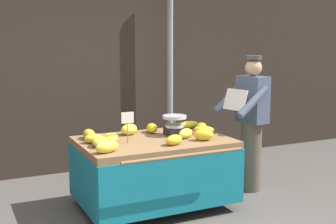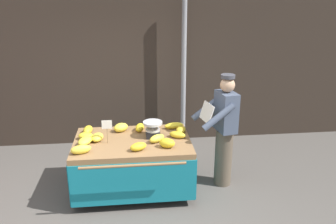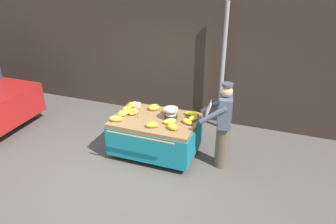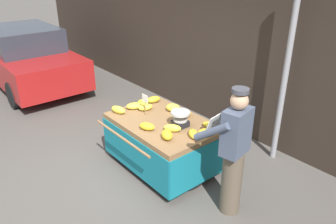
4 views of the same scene
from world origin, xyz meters
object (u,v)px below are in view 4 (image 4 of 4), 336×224
Objects in this scene: price_sign at (145,100)px; banana_bunch_11 at (211,126)px; parked_car at (27,58)px; weighing_scale at (180,119)px; banana_bunch_4 at (145,107)px; vendor_person at (233,153)px; banana_bunch_6 at (193,134)px; banana_bunch_7 at (172,128)px; banana_bunch_8 at (134,106)px; banana_bunch_2 at (184,114)px; banana_bunch_9 at (173,108)px; banana_cart at (163,133)px; banana_bunch_12 at (143,103)px; banana_bunch_5 at (206,132)px; banana_bunch_3 at (147,126)px; banana_bunch_10 at (153,100)px; street_pole at (285,75)px; banana_bunch_0 at (167,135)px.

price_sign is 1.10m from banana_bunch_11.
parked_car is at bearing -177.08° from price_sign.
weighing_scale is at bearing -140.06° from banana_bunch_11.
vendor_person reaches higher than banana_bunch_4.
banana_bunch_7 reaches higher than banana_bunch_6.
parked_car is (-4.50, -0.25, -0.10)m from banana_bunch_8.
banana_bunch_9 is (-0.29, 0.01, 0.01)m from banana_bunch_2.
banana_cart is at bearing -149.80° from banana_bunch_11.
banana_bunch_8 is at bearing -146.04° from banana_bunch_4.
banana_cart is 5.16m from parked_car.
banana_bunch_12 is (-1.31, -0.27, 0.00)m from banana_bunch_11.
banana_bunch_7 is at bearing -142.51° from banana_bunch_5.
parked_car is (-5.49, -0.22, -0.10)m from banana_bunch_7.
banana_bunch_10 is (-0.73, 0.67, 0.00)m from banana_bunch_3.
banana_bunch_6 is at bearing -113.21° from banana_bunch_5.
price_sign is at bearing -128.32° from street_pole.
banana_bunch_10 is at bearing 90.75° from banana_bunch_8.
banana_bunch_0 reaches higher than banana_bunch_2.
banana_bunch_4 is 0.85m from banana_bunch_7.
weighing_scale reaches higher than banana_bunch_6.
banana_bunch_8 reaches higher than banana_bunch_6.
banana_bunch_9 is 5.03m from parked_car.
vendor_person is (2.00, -0.30, 0.02)m from banana_bunch_10.
vendor_person reaches higher than banana_cart.
banana_bunch_0 is at bearing 0.18° from parked_car.
banana_bunch_0 is 0.55m from banana_bunch_5.
banana_bunch_6 is at bearing -30.80° from banana_bunch_2.
banana_bunch_4 is (-0.79, -0.05, -0.07)m from weighing_scale.
banana_bunch_9 is 0.49m from banana_bunch_10.
banana_bunch_0 is 0.95× the size of banana_bunch_5.
banana_bunch_2 is 0.93× the size of banana_bunch_7.
banana_bunch_2 is at bearing 149.20° from banana_bunch_6.
banana_bunch_2 is 1.02× the size of banana_bunch_5.
vendor_person is (1.04, -0.06, -0.04)m from weighing_scale.
banana_bunch_5 is at bearing 37.49° from banana_bunch_7.
banana_bunch_7 is (0.84, -0.14, 0.00)m from banana_bunch_4.
weighing_scale is 0.37m from banana_bunch_6.
vendor_person reaches higher than banana_bunch_0.
parked_car is at bearing -176.97° from vendor_person.
banana_bunch_7 reaches higher than banana_bunch_5.
banana_bunch_5 is at bearing 14.43° from banana_cart.
price_sign is at bearing -176.68° from vendor_person.
banana_bunch_0 reaches higher than banana_bunch_6.
banana_bunch_0 is 1.20m from banana_bunch_12.
banana_bunch_9 reaches higher than banana_cart.
banana_bunch_10 is (-0.16, 0.29, 0.00)m from banana_bunch_4.
banana_bunch_12 is at bearing 158.10° from banana_bunch_4.
banana_bunch_6 is 1.09× the size of banana_bunch_9.
banana_cart is 0.72m from banana_bunch_12.
banana_bunch_4 is 0.97× the size of banana_bunch_7.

